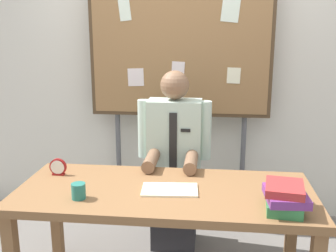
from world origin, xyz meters
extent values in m
cube|color=silver|center=(0.00, 1.30, 1.35)|extent=(6.40, 0.08, 2.70)
cube|color=brown|center=(0.00, 0.00, 0.71)|extent=(1.81, 0.78, 0.05)
cube|color=brown|center=(-0.84, 0.33, 0.34)|extent=(0.07, 0.07, 0.68)
cube|color=brown|center=(0.84, 0.33, 0.34)|extent=(0.07, 0.07, 0.68)
cube|color=#2D2D33|center=(0.00, 0.64, 0.22)|extent=(0.34, 0.30, 0.44)
cube|color=#B2CCBC|center=(0.00, 0.64, 0.80)|extent=(0.40, 0.22, 0.73)
sphere|color=brown|center=(0.00, 0.64, 1.28)|extent=(0.21, 0.21, 0.21)
cylinder|color=#B2CCBC|center=(-0.23, 0.62, 0.95)|extent=(0.09, 0.09, 0.44)
cylinder|color=#B2CCBC|center=(0.23, 0.62, 0.95)|extent=(0.09, 0.09, 0.44)
cylinder|color=brown|center=(-0.14, 0.38, 0.78)|extent=(0.09, 0.30, 0.09)
cylinder|color=brown|center=(0.14, 0.38, 0.78)|extent=(0.09, 0.30, 0.09)
cube|color=black|center=(0.00, 0.52, 0.86)|extent=(0.06, 0.01, 0.47)
cube|color=black|center=(0.09, 0.52, 0.97)|extent=(0.07, 0.01, 0.02)
cube|color=#4C3823|center=(0.00, 1.10, 1.56)|extent=(1.52, 0.05, 1.22)
cube|color=olive|center=(0.00, 1.08, 1.56)|extent=(1.46, 0.04, 1.16)
cylinder|color=#59595E|center=(-0.55, 1.13, 0.49)|extent=(0.04, 0.04, 0.98)
cylinder|color=#59595E|center=(0.55, 1.13, 0.49)|extent=(0.04, 0.04, 0.98)
cube|color=silver|center=(0.40, 1.06, 1.83)|extent=(0.16, 0.00, 0.21)
cube|color=#F4EFCC|center=(0.45, 1.06, 1.30)|extent=(0.11, 0.00, 0.13)
cube|color=silver|center=(-0.01, 1.06, 1.33)|extent=(0.11, 0.00, 0.17)
cube|color=silver|center=(-0.37, 1.06, 1.28)|extent=(0.14, 0.00, 0.15)
cube|color=silver|center=(-0.45, 1.06, 1.84)|extent=(0.11, 0.00, 0.20)
cube|color=#337F47|center=(0.67, -0.22, 0.76)|extent=(0.21, 0.25, 0.06)
cube|color=#72337F|center=(0.68, -0.21, 0.81)|extent=(0.22, 0.27, 0.05)
cube|color=#B22D2D|center=(0.67, -0.22, 0.86)|extent=(0.23, 0.26, 0.04)
cube|color=#F4EFCC|center=(0.03, -0.02, 0.74)|extent=(0.35, 0.23, 0.01)
cylinder|color=maroon|center=(-0.73, 0.16, 0.79)|extent=(0.11, 0.02, 0.11)
cylinder|color=white|center=(-0.73, 0.15, 0.79)|extent=(0.09, 0.00, 0.09)
cube|color=maroon|center=(-0.73, 0.16, 0.74)|extent=(0.08, 0.04, 0.01)
cylinder|color=#267266|center=(-0.47, -0.19, 0.78)|extent=(0.08, 0.08, 0.09)
camera|label=1|loc=(0.27, -2.26, 1.69)|focal=42.73mm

